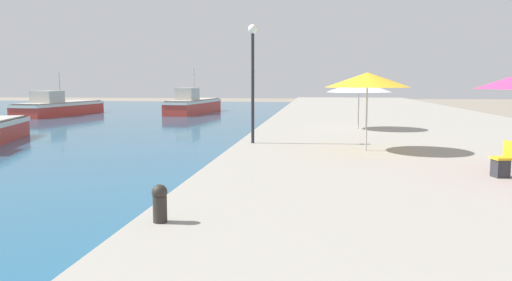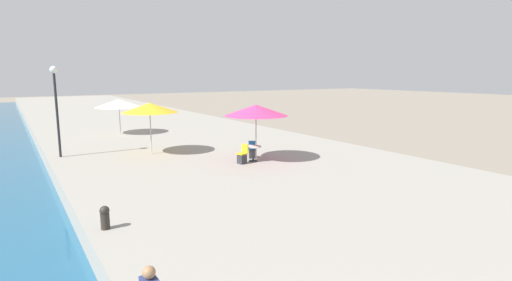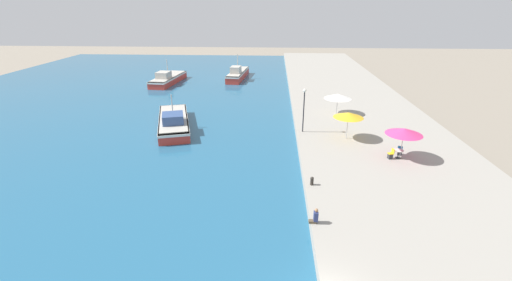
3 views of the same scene
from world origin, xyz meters
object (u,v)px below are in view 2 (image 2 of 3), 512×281
(cafe_umbrella_white, at_px, (150,108))
(cafe_umbrella_striped, at_px, (119,103))
(cafe_chair_right, at_px, (252,152))
(cafe_table, at_px, (253,150))
(mooring_bollard, at_px, (105,217))
(lamppost, at_px, (56,96))
(cafe_umbrella_pink, at_px, (256,110))
(cafe_chair_left, at_px, (242,157))

(cafe_umbrella_white, relative_size, cafe_umbrella_striped, 0.89)
(cafe_chair_right, bearing_deg, cafe_table, -90.00)
(cafe_table, bearing_deg, cafe_chair_right, 61.54)
(mooring_bollard, relative_size, lamppost, 0.14)
(cafe_umbrella_striped, relative_size, mooring_bollard, 4.98)
(cafe_umbrella_pink, relative_size, lamppost, 0.67)
(cafe_umbrella_striped, relative_size, lamppost, 0.71)
(cafe_chair_left, height_order, lamppost, lamppost)
(cafe_chair_left, xyz_separation_m, lamppost, (-7.09, 6.23, 2.77))
(cafe_chair_right, bearing_deg, mooring_bollard, -116.61)
(cafe_umbrella_white, bearing_deg, cafe_table, -50.59)
(cafe_umbrella_white, distance_m, cafe_chair_right, 5.85)
(cafe_chair_right, bearing_deg, lamppost, 174.74)
(lamppost, bearing_deg, mooring_bollard, -90.64)
(cafe_chair_left, height_order, cafe_chair_right, same)
(cafe_umbrella_pink, height_order, cafe_chair_left, cafe_umbrella_pink)
(cafe_umbrella_white, height_order, lamppost, lamppost)
(cafe_umbrella_pink, xyz_separation_m, mooring_bollard, (-8.08, -5.14, -2.12))
(mooring_bollard, bearing_deg, cafe_chair_left, 34.55)
(cafe_umbrella_striped, bearing_deg, cafe_chair_right, -73.36)
(cafe_umbrella_striped, height_order, lamppost, lamppost)
(cafe_umbrella_white, bearing_deg, lamppost, 158.19)
(cafe_umbrella_striped, xyz_separation_m, lamppost, (-4.56, -6.54, 0.94))
(cafe_chair_left, distance_m, lamppost, 9.84)
(cafe_umbrella_pink, xyz_separation_m, cafe_chair_right, (0.18, 0.63, -2.14))
(cafe_umbrella_pink, xyz_separation_m, cafe_chair_left, (-0.87, -0.18, -2.14))
(cafe_chair_right, relative_size, lamppost, 0.20)
(cafe_chair_left, relative_size, mooring_bollard, 1.39)
(mooring_bollard, xyz_separation_m, lamppost, (0.12, 11.20, 2.74))
(cafe_umbrella_striped, bearing_deg, lamppost, -124.87)
(cafe_umbrella_pink, relative_size, cafe_umbrella_white, 1.05)
(cafe_umbrella_white, relative_size, cafe_chair_right, 3.19)
(cafe_chair_left, distance_m, mooring_bollard, 8.76)
(cafe_chair_left, bearing_deg, cafe_table, -90.00)
(cafe_chair_left, bearing_deg, cafe_umbrella_white, 19.22)
(cafe_umbrella_white, xyz_separation_m, cafe_umbrella_striped, (0.37, 8.22, -0.29))
(cafe_table, xyz_separation_m, lamppost, (-7.79, 6.07, 2.56))
(cafe_table, height_order, mooring_bollard, cafe_table)
(cafe_umbrella_striped, relative_size, cafe_chair_right, 3.58)
(cafe_umbrella_pink, height_order, mooring_bollard, cafe_umbrella_pink)
(cafe_umbrella_white, xyz_separation_m, cafe_chair_left, (2.91, -4.56, -2.12))
(cafe_umbrella_pink, bearing_deg, cafe_table, -176.75)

